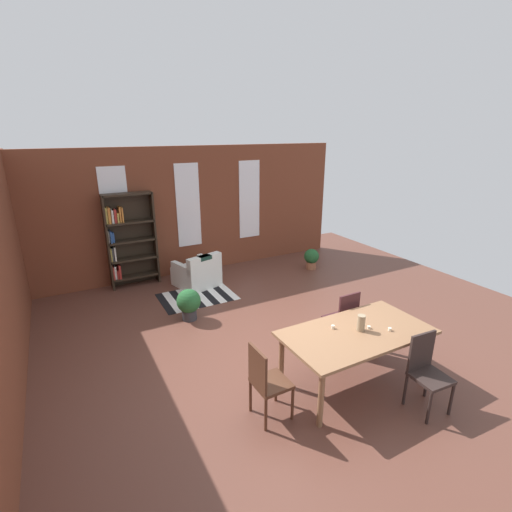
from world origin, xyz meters
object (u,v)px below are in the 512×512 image
object	(u,v)px
vase_on_table	(361,323)
dining_chair_near_right	(426,370)
bookshelf_tall	(128,239)
dining_table	(356,337)
armchair_white	(198,273)
dining_chair_head_left	(266,380)
potted_plant_by_shelf	(311,258)
dining_chair_far_right	(343,318)
potted_plant_corner	(189,303)

from	to	relation	value
vase_on_table	dining_chair_near_right	size ratio (longest dim) A/B	0.22
dining_chair_near_right	bookshelf_tall	distance (m)	6.10
dining_table	armchair_white	bearing A→B (deg)	99.32
vase_on_table	bookshelf_tall	world-z (taller)	bookshelf_tall
dining_chair_head_left	potted_plant_by_shelf	xyz separation A→B (m)	(3.46, 3.80, -0.23)
dining_table	potted_plant_by_shelf	world-z (taller)	dining_table
dining_table	potted_plant_by_shelf	bearing A→B (deg)	60.89
dining_chair_near_right	bookshelf_tall	bearing A→B (deg)	112.90
dining_chair_far_right	potted_plant_by_shelf	xyz separation A→B (m)	(1.68, 3.06, -0.23)
dining_chair_head_left	armchair_white	world-z (taller)	dining_chair_head_left
dining_chair_far_right	bookshelf_tall	xyz separation A→B (m)	(-2.36, 4.11, 0.52)
armchair_white	potted_plant_by_shelf	size ratio (longest dim) A/B	1.97
dining_table	dining_chair_near_right	distance (m)	0.88
dining_chair_far_right	potted_plant_by_shelf	size ratio (longest dim) A/B	1.90
dining_table	dining_chair_far_right	bearing A→B (deg)	59.50
dining_chair_far_right	potted_plant_corner	size ratio (longest dim) A/B	1.66
bookshelf_tall	armchair_white	xyz separation A→B (m)	(1.24, -0.72, -0.75)
dining_chair_head_left	dining_table	bearing A→B (deg)	0.05
dining_chair_far_right	armchair_white	bearing A→B (deg)	108.21
vase_on_table	armchair_white	size ratio (longest dim) A/B	0.22
vase_on_table	dining_chair_far_right	bearing A→B (deg)	62.96
dining_chair_head_left	bookshelf_tall	xyz separation A→B (m)	(-0.58, 4.85, 0.52)
dining_chair_far_right	potted_plant_corner	distance (m)	2.69
bookshelf_tall	armchair_white	world-z (taller)	bookshelf_tall
dining_chair_near_right	bookshelf_tall	size ratio (longest dim) A/B	0.47
dining_table	armchair_white	distance (m)	4.21
dining_chair_near_right	potted_plant_by_shelf	size ratio (longest dim) A/B	1.90
dining_chair_far_right	dining_chair_head_left	size ratio (longest dim) A/B	1.00
dining_chair_near_right	dining_chair_far_right	bearing A→B (deg)	90.18
potted_plant_corner	bookshelf_tall	bearing A→B (deg)	105.33
dining_table	vase_on_table	world-z (taller)	vase_on_table
vase_on_table	bookshelf_tall	xyz separation A→B (m)	(-1.98, 4.85, 0.15)
bookshelf_tall	potted_plant_by_shelf	xyz separation A→B (m)	(4.04, -1.05, -0.75)
dining_chair_far_right	potted_plant_by_shelf	bearing A→B (deg)	61.23
dining_chair_near_right	potted_plant_corner	bearing A→B (deg)	117.13
vase_on_table	bookshelf_tall	bearing A→B (deg)	112.20
bookshelf_tall	dining_chair_head_left	bearing A→B (deg)	-83.21
armchair_white	potted_plant_by_shelf	bearing A→B (deg)	-6.71
dining_chair_head_left	bookshelf_tall	size ratio (longest dim) A/B	0.47
bookshelf_tall	potted_plant_by_shelf	bearing A→B (deg)	-14.58
dining_chair_near_right	dining_chair_head_left	world-z (taller)	same
dining_chair_near_right	dining_chair_far_right	xyz separation A→B (m)	(-0.00, 1.48, 0.00)
dining_chair_near_right	bookshelf_tall	world-z (taller)	bookshelf_tall
potted_plant_corner	dining_chair_head_left	bearing A→B (deg)	-90.00
dining_chair_near_right	armchair_white	bearing A→B (deg)	102.94
dining_table	armchair_white	world-z (taller)	dining_table
dining_chair_far_right	potted_plant_corner	bearing A→B (deg)	131.67
dining_table	armchair_white	size ratio (longest dim) A/B	1.97
vase_on_table	dining_chair_near_right	distance (m)	0.91
dining_table	dining_chair_head_left	xyz separation A→B (m)	(-1.34, -0.00, -0.19)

